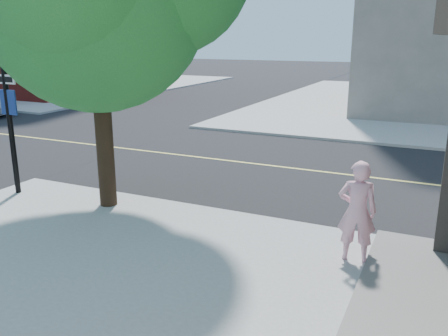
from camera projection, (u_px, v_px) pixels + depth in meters
The scene contains 4 objects.
ground at pixel (62, 187), 13.11m from camera, with size 140.00×140.00×0.00m, color black.
road_ew at pixel (153, 152), 17.03m from camera, with size 140.00×9.00×0.01m, color black.
sidewalk_nw at pixel (38, 83), 41.25m from camera, with size 26.00×25.00×0.12m, color #9B9B9B.
man_on_phone at pixel (357, 211), 8.33m from camera, with size 0.67×0.44×1.84m, color #DF9EB3.
Camera 1 is at (9.34, -9.42, 4.00)m, focal length 38.17 mm.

